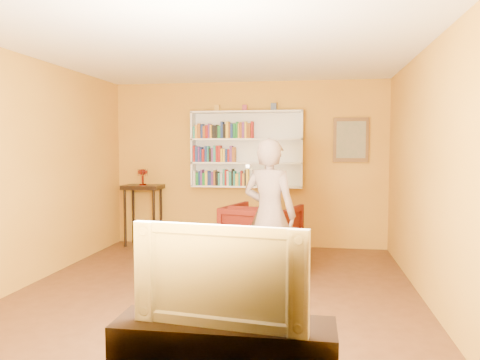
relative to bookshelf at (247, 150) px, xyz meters
name	(u,v)px	position (x,y,z in m)	size (l,w,h in m)	color
room_shell	(217,202)	(0.00, -2.41, -0.58)	(5.30, 5.80, 2.88)	#472A17
bookshelf	(247,150)	(0.00, 0.00, 0.00)	(1.80, 0.29, 1.23)	white
books_row_lower	(221,178)	(-0.41, -0.11, -0.47)	(0.90, 0.19, 0.27)	silver
books_row_middle	(215,155)	(-0.52, -0.11, -0.08)	(0.68, 0.19, 0.27)	maroon
books_row_upper	(225,131)	(-0.35, -0.11, 0.30)	(0.97, 0.19, 0.27)	teal
ornament_left	(217,108)	(-0.49, -0.06, 0.67)	(0.08, 0.08, 0.10)	gold
ornament_centre	(245,108)	(-0.03, -0.06, 0.67)	(0.07, 0.07, 0.10)	#953148
ornament_right	(274,107)	(0.43, -0.06, 0.68)	(0.09, 0.09, 0.12)	#414C6C
framed_painting	(351,140)	(1.65, 0.05, 0.16)	(0.55, 0.05, 0.70)	brown
console_table	(143,195)	(-1.73, -0.16, -0.76)	(0.62, 0.47, 1.01)	black
ruby_lustre	(143,173)	(-1.73, -0.16, -0.40)	(0.17, 0.16, 0.27)	maroon
armchair	(262,235)	(0.38, -1.21, -1.16)	(0.92, 0.94, 0.86)	#420704
person	(269,215)	(0.58, -2.27, -0.73)	(0.63, 0.41, 1.73)	#745F55
game_remote	(249,166)	(0.37, -2.53, -0.16)	(0.04, 0.15, 0.04)	silver
tv_cabinet	(224,360)	(0.51, -4.66, -1.34)	(1.43, 0.43, 0.51)	black
television	(224,272)	(0.51, -4.66, -0.76)	(1.12, 0.15, 0.65)	black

